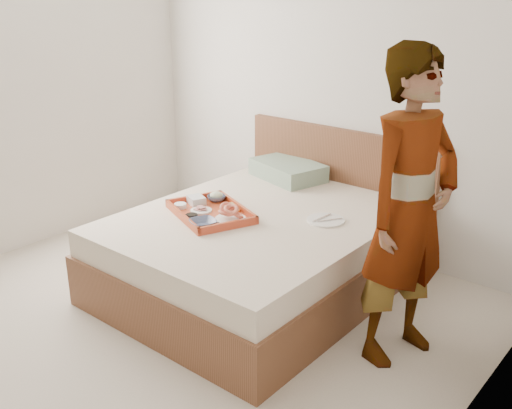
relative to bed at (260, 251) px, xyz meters
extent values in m
cube|color=beige|center=(-0.14, -1.00, -0.27)|extent=(3.50, 4.00, 0.01)
cube|color=silver|center=(-0.14, 1.00, 1.04)|extent=(3.50, 0.01, 2.60)
cube|color=silver|center=(1.61, -1.00, 1.04)|extent=(0.01, 4.00, 2.60)
cube|color=brown|center=(0.00, 0.00, 0.00)|extent=(1.65, 2.00, 0.53)
cube|color=brown|center=(0.00, 0.97, 0.21)|extent=(1.65, 0.06, 0.95)
cube|color=gray|center=(-0.34, 0.77, 0.33)|extent=(0.64, 0.51, 0.13)
cube|color=red|center=(-0.26, -0.21, 0.29)|extent=(0.71, 0.62, 0.05)
cylinder|color=white|center=(-0.07, -0.21, 0.29)|extent=(0.27, 0.27, 0.01)
imported|color=#152241|center=(-0.14, -0.40, 0.30)|extent=(0.22, 0.22, 0.04)
cylinder|color=black|center=(-0.28, -0.37, 0.30)|extent=(0.11, 0.11, 0.03)
cylinder|color=white|center=(-0.33, -0.22, 0.29)|extent=(0.19, 0.19, 0.01)
cylinder|color=orange|center=(-0.19, -0.09, 0.29)|extent=(0.19, 0.19, 0.01)
imported|color=#152241|center=(-0.39, -0.01, 0.30)|extent=(0.17, 0.17, 0.04)
cube|color=silver|center=(-0.46, -0.14, 0.31)|extent=(0.15, 0.14, 0.05)
cylinder|color=white|center=(-0.49, -0.27, 0.30)|extent=(0.11, 0.11, 0.03)
cylinder|color=white|center=(0.40, 0.20, 0.27)|extent=(0.33, 0.33, 0.01)
imported|color=silver|center=(1.10, -0.09, 0.60)|extent=(0.56, 0.72, 1.74)
camera|label=1|loc=(2.33, -2.86, 1.73)|focal=41.43mm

